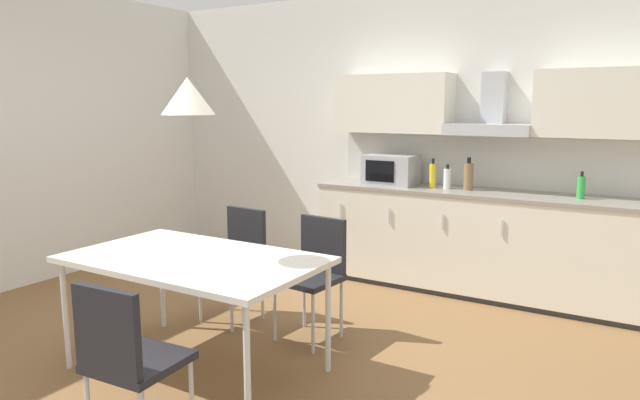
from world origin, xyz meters
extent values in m
cube|color=brown|center=(0.00, 0.00, -0.01)|extent=(7.95, 7.59, 0.02)
cube|color=silver|center=(0.00, 2.58, 1.39)|extent=(6.36, 0.10, 2.78)
cube|color=#333333|center=(1.04, 2.22, 0.03)|extent=(2.88, 0.57, 0.05)
cube|color=silver|center=(1.04, 2.22, 0.47)|extent=(3.00, 0.61, 0.84)
cube|color=gray|center=(1.04, 2.22, 0.91)|extent=(3.02, 0.63, 0.03)
cube|color=silver|center=(-0.20, 1.91, 0.68)|extent=(0.01, 0.01, 0.14)
cube|color=silver|center=(0.30, 1.91, 0.68)|extent=(0.01, 0.01, 0.14)
cube|color=silver|center=(0.79, 1.91, 0.68)|extent=(0.01, 0.01, 0.14)
cube|color=silver|center=(1.29, 1.91, 0.68)|extent=(0.01, 0.01, 0.14)
cube|color=silver|center=(1.04, 2.52, 1.16)|extent=(3.00, 0.02, 0.46)
cube|color=silver|center=(0.11, 2.36, 1.68)|extent=(1.13, 0.34, 0.55)
cube|color=silver|center=(1.98, 2.36, 1.68)|extent=(1.13, 0.34, 0.55)
cube|color=#B7BABF|center=(1.04, 2.34, 1.46)|extent=(0.74, 0.40, 0.10)
cube|color=#B7BABF|center=(1.04, 2.45, 1.71)|extent=(0.20, 0.16, 0.50)
cube|color=#ADADB2|center=(0.17, 2.22, 1.06)|extent=(0.48, 0.34, 0.28)
cube|color=black|center=(0.13, 2.05, 1.06)|extent=(0.29, 0.01, 0.20)
cylinder|color=green|center=(1.83, 2.22, 1.01)|extent=(0.06, 0.06, 0.18)
cylinder|color=black|center=(1.83, 2.22, 1.13)|extent=(0.03, 0.03, 0.04)
cylinder|color=yellow|center=(0.59, 2.19, 1.03)|extent=(0.06, 0.06, 0.22)
cylinder|color=black|center=(0.59, 2.19, 1.17)|extent=(0.02, 0.02, 0.05)
cylinder|color=brown|center=(0.91, 2.23, 1.04)|extent=(0.08, 0.08, 0.24)
cylinder|color=black|center=(0.91, 2.23, 1.19)|extent=(0.03, 0.03, 0.05)
cylinder|color=white|center=(0.72, 2.21, 1.01)|extent=(0.07, 0.07, 0.18)
cylinder|color=black|center=(0.72, 2.21, 1.13)|extent=(0.03, 0.03, 0.04)
cube|color=silver|center=(-0.07, -0.22, 0.73)|extent=(1.57, 0.94, 0.04)
cylinder|color=silver|center=(-0.80, -0.63, 0.35)|extent=(0.04, 0.04, 0.71)
cylinder|color=silver|center=(0.65, -0.63, 0.35)|extent=(0.04, 0.04, 0.71)
cylinder|color=silver|center=(-0.80, 0.19, 0.35)|extent=(0.04, 0.04, 0.71)
cylinder|color=silver|center=(0.65, 0.19, 0.35)|extent=(0.04, 0.04, 0.71)
cube|color=black|center=(0.28, -0.99, 0.45)|extent=(0.42, 0.42, 0.04)
cube|color=black|center=(0.29, -1.17, 0.67)|extent=(0.38, 0.06, 0.40)
cylinder|color=silver|center=(0.10, -0.83, 0.21)|extent=(0.02, 0.02, 0.43)
cylinder|color=silver|center=(0.44, -0.81, 0.21)|extent=(0.02, 0.02, 0.43)
cube|color=black|center=(-0.43, 0.55, 0.45)|extent=(0.44, 0.44, 0.04)
cube|color=black|center=(-0.41, 0.73, 0.67)|extent=(0.38, 0.08, 0.40)
cylinder|color=silver|center=(-0.27, 0.36, 0.21)|extent=(0.02, 0.02, 0.43)
cylinder|color=silver|center=(-0.61, 0.40, 0.21)|extent=(0.02, 0.02, 0.43)
cylinder|color=silver|center=(-0.24, 0.70, 0.21)|extent=(0.02, 0.02, 0.43)
cylinder|color=silver|center=(-0.58, 0.74, 0.21)|extent=(0.02, 0.02, 0.43)
cube|color=black|center=(0.28, 0.55, 0.45)|extent=(0.44, 0.44, 0.04)
cube|color=black|center=(0.30, 0.73, 0.67)|extent=(0.38, 0.08, 0.40)
cylinder|color=silver|center=(0.43, 0.37, 0.21)|extent=(0.02, 0.02, 0.43)
cylinder|color=silver|center=(0.09, 0.40, 0.21)|extent=(0.02, 0.02, 0.43)
cylinder|color=silver|center=(0.47, 0.70, 0.21)|extent=(0.02, 0.02, 0.43)
cylinder|color=silver|center=(0.13, 0.74, 0.21)|extent=(0.02, 0.02, 0.43)
cone|color=silver|center=(-0.07, -0.22, 1.72)|extent=(0.32, 0.32, 0.22)
camera|label=1|loc=(2.35, -2.75, 1.67)|focal=32.00mm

